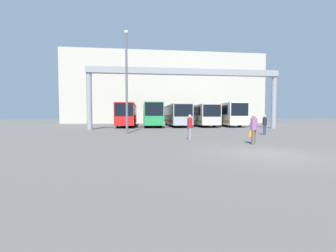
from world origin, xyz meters
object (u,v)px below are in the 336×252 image
(bus_slot_0, at_px, (127,114))
(pedestrian_near_right, at_px, (190,126))
(bus_slot_2, at_px, (176,114))
(traffic_cone, at_px, (250,132))
(bus_slot_4, at_px, (224,114))
(bus_slot_1, at_px, (152,113))
(bus_slot_3, at_px, (201,114))
(lamp_post, at_px, (127,78))
(pedestrian_near_left, at_px, (265,124))
(pedestrian_mid_left, at_px, (254,128))

(bus_slot_0, bearing_deg, pedestrian_near_right, -74.44)
(bus_slot_2, bearing_deg, traffic_cone, -79.55)
(bus_slot_4, bearing_deg, bus_slot_1, 178.18)
(bus_slot_0, height_order, bus_slot_3, bus_slot_0)
(bus_slot_4, bearing_deg, lamp_post, -136.38)
(traffic_cone, bearing_deg, pedestrian_near_left, 33.75)
(pedestrian_near_right, bearing_deg, lamp_post, -147.16)
(bus_slot_2, relative_size, pedestrian_near_right, 7.33)
(bus_slot_3, bearing_deg, bus_slot_0, 177.26)
(bus_slot_0, relative_size, traffic_cone, 21.34)
(pedestrian_mid_left, distance_m, traffic_cone, 5.18)
(bus_slot_1, bearing_deg, pedestrian_near_left, -61.34)
(bus_slot_4, bearing_deg, bus_slot_0, 178.32)
(pedestrian_near_left, bearing_deg, pedestrian_near_right, 157.62)
(bus_slot_0, distance_m, pedestrian_mid_left, 23.68)
(bus_slot_1, relative_size, pedestrian_mid_left, 7.25)
(pedestrian_near_left, bearing_deg, lamp_post, 121.77)
(bus_slot_0, relative_size, bus_slot_3, 1.09)
(bus_slot_0, distance_m, bus_slot_4, 14.78)
(pedestrian_mid_left, bearing_deg, traffic_cone, 21.76)
(bus_slot_2, xyz_separation_m, pedestrian_near_left, (5.10, -16.06, -0.94))
(bus_slot_0, bearing_deg, bus_slot_4, -1.68)
(pedestrian_mid_left, height_order, lamp_post, lamp_post)
(bus_slot_0, distance_m, pedestrian_near_left, 20.46)
(traffic_cone, bearing_deg, bus_slot_3, 88.32)
(bus_slot_2, height_order, traffic_cone, bus_slot_2)
(bus_slot_2, distance_m, pedestrian_near_left, 16.88)
(bus_slot_1, xyz_separation_m, lamp_post, (-2.83, -13.61, 2.99))
(bus_slot_0, distance_m, traffic_cone, 20.47)
(bus_slot_0, distance_m, pedestrian_near_right, 20.07)
(bus_slot_3, bearing_deg, traffic_cone, -91.68)
(traffic_cone, bearing_deg, pedestrian_mid_left, -114.88)
(bus_slot_4, distance_m, lamp_post, 19.45)
(bus_slot_2, distance_m, bus_slot_3, 3.72)
(bus_slot_1, bearing_deg, traffic_cone, -68.35)
(bus_slot_1, height_order, pedestrian_near_left, bus_slot_1)
(bus_slot_0, relative_size, pedestrian_near_right, 7.46)
(bus_slot_0, xyz_separation_m, lamp_post, (0.86, -13.69, 3.04))
(bus_slot_0, bearing_deg, pedestrian_near_left, -52.33)
(bus_slot_4, distance_m, pedestrian_near_left, 15.94)
(bus_slot_3, distance_m, lamp_post, 16.95)
(pedestrian_mid_left, bearing_deg, bus_slot_4, 30.31)
(bus_slot_2, xyz_separation_m, bus_slot_3, (3.69, -0.42, -0.02))
(pedestrian_near_right, bearing_deg, bus_slot_3, 157.16)
(pedestrian_near_right, bearing_deg, bus_slot_4, 147.58)
(pedestrian_near_left, distance_m, traffic_cone, 2.36)
(pedestrian_near_left, bearing_deg, bus_slot_1, 72.48)
(bus_slot_0, height_order, pedestrian_mid_left, bus_slot_0)
(pedestrian_mid_left, xyz_separation_m, traffic_cone, (2.16, 4.66, -0.61))
(bus_slot_2, relative_size, pedestrian_near_left, 7.41)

